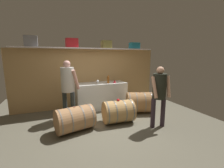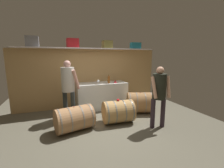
# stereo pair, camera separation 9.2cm
# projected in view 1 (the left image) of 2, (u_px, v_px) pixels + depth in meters

# --- Properties ---
(ground_plane) EXTENTS (6.25, 7.23, 0.02)m
(ground_plane) POSITION_uv_depth(u_px,v_px,m) (103.00, 122.00, 4.21)
(ground_plane) COLOR #5D5849
(back_wall_panel) EXTENTS (5.05, 0.10, 2.02)m
(back_wall_panel) POSITION_uv_depth(u_px,v_px,m) (89.00, 78.00, 5.41)
(back_wall_panel) COLOR tan
(back_wall_panel) RESTS_ON ground
(high_shelf_board) EXTENTS (4.64, 0.40, 0.03)m
(high_shelf_board) POSITION_uv_depth(u_px,v_px,m) (89.00, 48.00, 5.09)
(high_shelf_board) COLOR silver
(high_shelf_board) RESTS_ON back_wall_panel
(toolcase_grey) EXTENTS (0.37, 0.30, 0.31)m
(toolcase_grey) POSITION_uv_depth(u_px,v_px,m) (31.00, 41.00, 4.44)
(toolcase_grey) COLOR gray
(toolcase_grey) RESTS_ON high_shelf_board
(toolcase_red) EXTENTS (0.38, 0.31, 0.29)m
(toolcase_red) POSITION_uv_depth(u_px,v_px,m) (72.00, 43.00, 4.86)
(toolcase_red) COLOR red
(toolcase_red) RESTS_ON high_shelf_board
(toolcase_olive) EXTENTS (0.34, 0.26, 0.26)m
(toolcase_olive) POSITION_uv_depth(u_px,v_px,m) (106.00, 45.00, 5.28)
(toolcase_olive) COLOR olive
(toolcase_olive) RESTS_ON high_shelf_board
(toolcase_teal) EXTENTS (0.39, 0.23, 0.23)m
(toolcase_teal) POSITION_uv_depth(u_px,v_px,m) (134.00, 46.00, 5.68)
(toolcase_teal) COLOR #1F7184
(toolcase_teal) RESTS_ON high_shelf_board
(work_cabinet) EXTENTS (1.70, 0.66, 0.88)m
(work_cabinet) POSITION_uv_depth(u_px,v_px,m) (101.00, 95.00, 5.27)
(work_cabinet) COLOR white
(work_cabinet) RESTS_ON ground
(wine_bottle_amber) EXTENTS (0.08, 0.08, 0.29)m
(wine_bottle_amber) POSITION_uv_depth(u_px,v_px,m) (108.00, 79.00, 5.07)
(wine_bottle_amber) COLOR brown
(wine_bottle_amber) RESTS_ON work_cabinet
(wine_glass) EXTENTS (0.08, 0.08, 0.14)m
(wine_glass) POSITION_uv_depth(u_px,v_px,m) (98.00, 81.00, 4.91)
(wine_glass) COLOR white
(wine_glass) RESTS_ON work_cabinet
(red_funnel) EXTENTS (0.11, 0.11, 0.10)m
(red_funnel) POSITION_uv_depth(u_px,v_px,m) (115.00, 81.00, 5.18)
(red_funnel) COLOR red
(red_funnel) RESTS_ON work_cabinet
(wine_barrel_near) EXTENTS (0.84, 0.65, 0.61)m
(wine_barrel_near) POSITION_uv_depth(u_px,v_px,m) (118.00, 111.00, 4.12)
(wine_barrel_near) COLOR tan
(wine_barrel_near) RESTS_ON ground
(wine_barrel_far) EXTENTS (0.98, 0.77, 0.60)m
(wine_barrel_far) POSITION_uv_depth(u_px,v_px,m) (75.00, 119.00, 3.64)
(wine_barrel_far) COLOR #A2734A
(wine_barrel_far) RESTS_ON ground
(wine_barrel_flank) EXTENTS (0.97, 0.87, 0.66)m
(wine_barrel_flank) POSITION_uv_depth(u_px,v_px,m) (140.00, 102.00, 4.87)
(wine_barrel_flank) COLOR #9C6E41
(wine_barrel_flank) RESTS_ON ground
(tasting_cup) EXTENTS (0.07, 0.07, 0.04)m
(tasting_cup) POSITION_uv_depth(u_px,v_px,m) (118.00, 100.00, 4.06)
(tasting_cup) COLOR red
(tasting_cup) RESTS_ON wine_barrel_near
(winemaker_pouring) EXTENTS (0.47, 0.37, 1.53)m
(winemaker_pouring) POSITION_uv_depth(u_px,v_px,m) (159.00, 91.00, 3.73)
(winemaker_pouring) COLOR #322630
(winemaker_pouring) RESTS_ON ground
(visitor_tasting) EXTENTS (0.53, 0.55, 1.67)m
(visitor_tasting) POSITION_uv_depth(u_px,v_px,m) (68.00, 84.00, 4.19)
(visitor_tasting) COLOR #2C3333
(visitor_tasting) RESTS_ON ground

